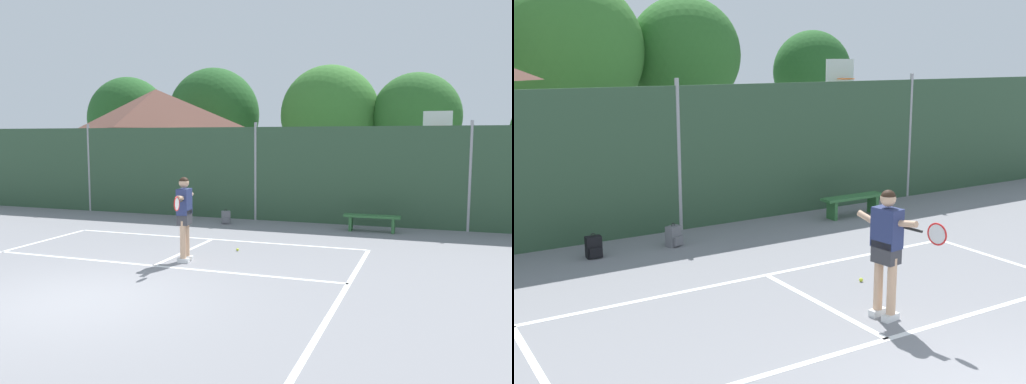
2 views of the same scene
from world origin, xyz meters
TOP-DOWN VIEW (x-y plane):
  - ground_plane at (0.00, 0.00)m, footprint 120.00×120.00m
  - court_markings at (0.00, 0.65)m, footprint 8.30×11.10m
  - chainlink_fence at (0.00, 9.00)m, footprint 26.09×0.09m
  - basketball_hoop at (5.58, 10.83)m, footprint 0.90×0.67m
  - clubhouse_building at (-5.94, 12.93)m, footprint 6.01×4.57m
  - treeline_backdrop at (-2.40, 18.66)m, footprint 25.30×4.43m
  - tennis_player at (0.45, 3.03)m, footprint 0.39×1.41m
  - tennis_ball at (1.15, 4.40)m, footprint 0.07×0.07m
  - backpack_black at (-2.17, 8.02)m, footprint 0.28×0.24m
  - backpack_grey at (-0.62, 7.94)m, footprint 0.33×0.33m
  - courtside_bench at (3.88, 8.01)m, footprint 1.60×0.36m

SIDE VIEW (x-z plane):
  - ground_plane at x=0.00m, z-range 0.00..0.00m
  - court_markings at x=0.00m, z-range 0.00..0.01m
  - tennis_ball at x=1.15m, z-range 0.00..0.07m
  - backpack_black at x=-2.17m, z-range -0.04..0.42m
  - backpack_grey at x=-0.62m, z-range -0.04..0.42m
  - courtside_bench at x=3.88m, z-range 0.12..0.60m
  - tennis_player at x=0.45m, z-range 0.18..2.04m
  - chainlink_fence at x=0.00m, z-range -0.07..3.12m
  - basketball_hoop at x=5.58m, z-range 0.54..4.09m
  - clubhouse_building at x=-5.94m, z-range 0.09..4.86m
  - treeline_backdrop at x=-2.40m, z-range 0.54..6.93m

